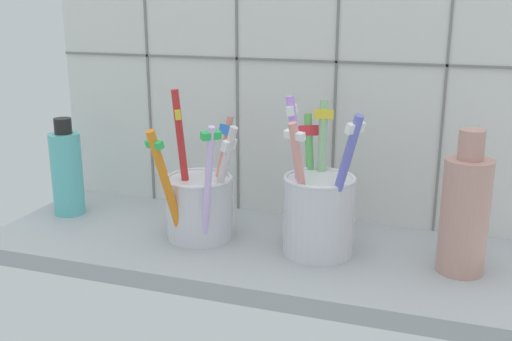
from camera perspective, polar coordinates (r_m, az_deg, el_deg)
name	(u,v)px	position (r cm, az deg, el deg)	size (l,w,h in cm)	color
counter_slab	(257,252)	(71.68, 0.11, -7.64)	(64.00, 22.00, 2.00)	#9EA3A8
tile_wall_back	(288,57)	(77.46, 3.00, 10.62)	(64.00, 2.20, 45.00)	silver
toothbrush_cup_left	(198,203)	(71.62, -5.46, -3.09)	(9.65, 10.89, 17.86)	silver
toothbrush_cup_right	(318,210)	(67.29, 5.80, -3.73)	(9.26, 10.37, 17.70)	silver
ceramic_vase	(465,213)	(65.36, 19.00, -3.82)	(4.89, 4.89, 15.15)	tan
soap_bottle	(67,171)	(83.14, -17.32, -0.08)	(4.06, 4.06, 12.81)	#5BC1C1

